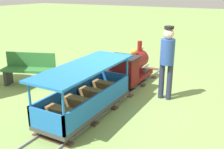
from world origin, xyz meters
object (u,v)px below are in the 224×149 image
at_px(conductor_person, 167,57).
at_px(park_bench, 29,69).
at_px(passenger_car, 86,95).
at_px(locomotive, 130,67).

relative_size(conductor_person, park_bench, 1.19).
xyz_separation_m(passenger_car, conductor_person, (1.06, 1.54, 0.53)).
bearing_deg(conductor_person, passenger_car, -124.42).
bearing_deg(locomotive, conductor_person, -19.87).
height_order(conductor_person, park_bench, conductor_person).
relative_size(locomotive, passenger_car, 0.61).
height_order(locomotive, conductor_person, conductor_person).
bearing_deg(park_bench, passenger_car, -18.00).
xyz_separation_m(locomotive, passenger_car, (0.00, -1.92, -0.06)).
relative_size(locomotive, conductor_person, 0.89).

